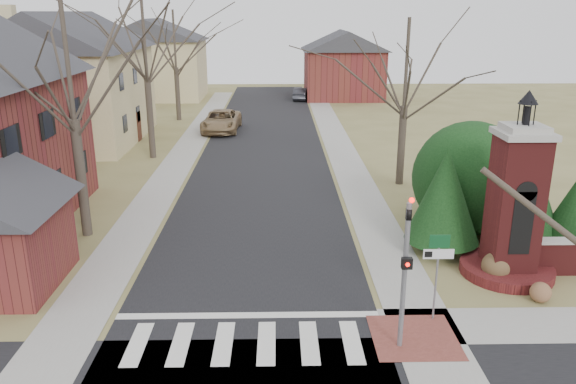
{
  "coord_description": "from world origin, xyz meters",
  "views": [
    {
      "loc": [
        0.94,
        -12.86,
        8.85
      ],
      "look_at": [
        1.3,
        6.0,
        2.78
      ],
      "focal_mm": 35.0,
      "sensor_mm": 36.0,
      "label": 1
    }
  ],
  "objects_px": {
    "distant_car": "(301,94)",
    "traffic_signal_pole": "(406,261)",
    "brick_gate_monument": "(513,217)",
    "pickup_truck": "(221,121)",
    "sign_post": "(438,260)"
  },
  "relations": [
    {
      "from": "distant_car",
      "to": "traffic_signal_pole",
      "type": "bearing_deg",
      "value": 98.56
    },
    {
      "from": "brick_gate_monument",
      "to": "traffic_signal_pole",
      "type": "bearing_deg",
      "value": -136.76
    },
    {
      "from": "pickup_truck",
      "to": "distant_car",
      "type": "bearing_deg",
      "value": 69.64
    },
    {
      "from": "pickup_truck",
      "to": "distant_car",
      "type": "xyz_separation_m",
      "value": [
        6.8,
        16.17,
        -0.17
      ]
    },
    {
      "from": "traffic_signal_pole",
      "to": "sign_post",
      "type": "height_order",
      "value": "traffic_signal_pole"
    },
    {
      "from": "traffic_signal_pole",
      "to": "distant_car",
      "type": "bearing_deg",
      "value": 91.13
    },
    {
      "from": "traffic_signal_pole",
      "to": "brick_gate_monument",
      "type": "bearing_deg",
      "value": 43.24
    },
    {
      "from": "sign_post",
      "to": "distant_car",
      "type": "relative_size",
      "value": 0.71
    },
    {
      "from": "pickup_truck",
      "to": "brick_gate_monument",
      "type": "bearing_deg",
      "value": -61.35
    },
    {
      "from": "sign_post",
      "to": "distant_car",
      "type": "height_order",
      "value": "sign_post"
    },
    {
      "from": "traffic_signal_pole",
      "to": "brick_gate_monument",
      "type": "relative_size",
      "value": 0.69
    },
    {
      "from": "sign_post",
      "to": "brick_gate_monument",
      "type": "bearing_deg",
      "value": 41.42
    },
    {
      "from": "brick_gate_monument",
      "to": "pickup_truck",
      "type": "distance_m",
      "value": 28.11
    },
    {
      "from": "distant_car",
      "to": "sign_post",
      "type": "bearing_deg",
      "value": 100.27
    },
    {
      "from": "pickup_truck",
      "to": "distant_car",
      "type": "relative_size",
      "value": 1.49
    }
  ]
}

